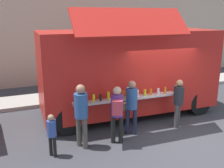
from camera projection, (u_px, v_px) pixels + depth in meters
ground_plane at (180, 136)px, 7.80m from camera, size 60.00×60.00×0.00m
curb_strip at (12, 103)px, 10.45m from camera, size 28.00×1.60×0.15m
building_behind at (22, 10)px, 13.34m from camera, size 32.00×2.40×7.64m
food_truck_main at (128, 70)px, 9.21m from camera, size 6.30×3.38×3.76m
trash_bin at (183, 77)px, 13.19m from camera, size 0.60×0.60×0.99m
customer_front_ordering at (131, 103)px, 7.68m from camera, size 0.52×0.45×1.69m
customer_mid_with_backpack at (117, 110)px, 7.08m from camera, size 0.43×0.55×1.67m
customer_rear_waiting at (81, 111)px, 6.86m from camera, size 0.37×0.37×1.80m
customer_extra_browsing at (178, 99)px, 8.21m from camera, size 0.32×0.32×1.59m
child_near_queue at (52, 132)px, 6.49m from camera, size 0.23×0.23×1.15m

